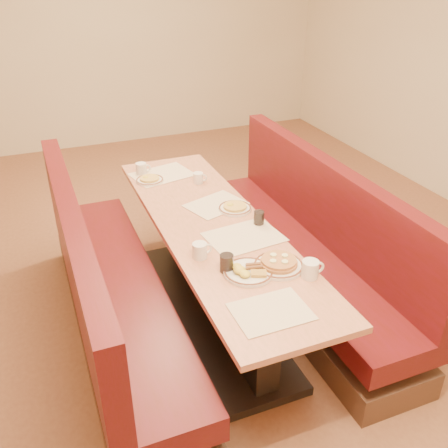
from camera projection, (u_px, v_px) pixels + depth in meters
name	position (u px, v px, depth m)	size (l,w,h in m)	color
ground	(214.00, 313.00, 3.67)	(8.00, 8.00, 0.00)	#9E6647
room_envelope	(211.00, 36.00, 2.73)	(6.04, 8.04, 2.82)	beige
diner_table	(214.00, 271.00, 3.49)	(0.70, 2.50, 0.75)	black
booth_left	(109.00, 297.00, 3.25)	(0.55, 2.50, 1.05)	#4C3326
booth_right	(305.00, 252.00, 3.73)	(0.55, 2.50, 1.05)	#4C3326
placemat_near_left	(271.00, 311.00, 2.50)	(0.38, 0.29, 0.00)	beige
placemat_near_right	(244.00, 237.00, 3.15)	(0.46, 0.34, 0.00)	beige
placemat_far_left	(162.00, 174.00, 4.03)	(0.46, 0.34, 0.00)	beige
placemat_far_right	(216.00, 204.00, 3.55)	(0.40, 0.30, 0.00)	beige
pancake_plate	(279.00, 264.00, 2.85)	(0.29, 0.29, 0.06)	white
eggs_plate	(248.00, 271.00, 2.79)	(0.28, 0.28, 0.06)	white
extra_plate_mid	(235.00, 208.00, 3.48)	(0.23, 0.23, 0.05)	white
extra_plate_far	(150.00, 180.00, 3.91)	(0.22, 0.22, 0.04)	white
coffee_mug_a	(311.00, 269.00, 2.75)	(0.13, 0.09, 0.10)	white
coffee_mug_b	(200.00, 250.00, 2.93)	(0.12, 0.09, 0.09)	white
coffee_mug_c	(199.00, 178.00, 3.87)	(0.11, 0.08, 0.08)	white
coffee_mug_d	(142.00, 168.00, 4.02)	(0.12, 0.09, 0.09)	white
soda_tumbler_near	(227.00, 263.00, 2.80)	(0.08, 0.08, 0.11)	black
soda_tumbler_mid	(259.00, 218.00, 3.28)	(0.07, 0.07, 0.09)	black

